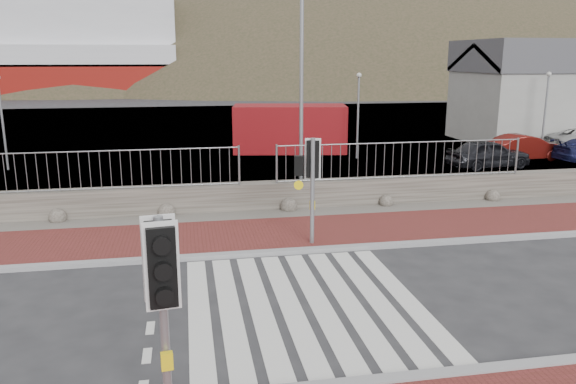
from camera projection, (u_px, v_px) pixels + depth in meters
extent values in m
plane|color=#28282B|center=(304.00, 304.00, 11.29)|extent=(220.00, 220.00, 0.00)
cube|color=maroon|center=(271.00, 235.00, 15.58)|extent=(40.00, 3.00, 0.08)
cube|color=gray|center=(280.00, 252.00, 14.15)|extent=(40.00, 0.25, 0.12)
cube|color=silver|center=(199.00, 312.00, 10.92)|extent=(0.42, 5.60, 0.01)
cube|color=silver|center=(230.00, 310.00, 11.03)|extent=(0.42, 5.60, 0.01)
cube|color=silver|center=(260.00, 307.00, 11.13)|extent=(0.42, 5.60, 0.01)
cube|color=silver|center=(290.00, 305.00, 11.24)|extent=(0.42, 5.60, 0.01)
cube|color=silver|center=(319.00, 303.00, 11.34)|extent=(0.42, 5.60, 0.01)
cube|color=silver|center=(348.00, 300.00, 11.45)|extent=(0.42, 5.60, 0.01)
cube|color=silver|center=(376.00, 298.00, 11.55)|extent=(0.42, 5.60, 0.01)
cube|color=silver|center=(403.00, 296.00, 11.66)|extent=(0.42, 5.60, 0.01)
cube|color=#59544C|center=(261.00, 215.00, 17.50)|extent=(40.00, 1.50, 0.06)
cube|color=#4A453D|center=(258.00, 196.00, 18.17)|extent=(40.00, 0.60, 0.90)
cylinder|color=gray|center=(99.00, 151.00, 16.80)|extent=(8.40, 0.04, 0.04)
cylinder|color=gray|center=(239.00, 166.00, 17.67)|extent=(0.07, 0.07, 1.20)
cylinder|color=gray|center=(402.00, 143.00, 18.47)|extent=(8.40, 0.04, 0.04)
cylinder|color=gray|center=(277.00, 165.00, 17.88)|extent=(0.07, 0.07, 1.20)
cylinder|color=gray|center=(517.00, 157.00, 19.35)|extent=(0.07, 0.07, 1.20)
cube|color=#4C4C4F|center=(219.00, 130.00, 37.97)|extent=(120.00, 40.00, 0.50)
cube|color=#3F4C54|center=(202.00, 96.00, 71.44)|extent=(220.00, 50.00, 0.05)
cube|color=silver|center=(55.00, 23.00, 70.97)|extent=(30.00, 12.00, 6.00)
cube|color=#9E9E99|center=(564.00, 106.00, 33.35)|extent=(12.00, 6.00, 4.00)
cube|color=#4C4C51|center=(570.00, 56.00, 32.67)|extent=(12.20, 6.20, 1.80)
ellipsoid|color=#2F311D|center=(114.00, 204.00, 97.42)|extent=(106.40, 68.40, 76.00)
ellipsoid|color=#2F311D|center=(362.00, 224.00, 106.69)|extent=(140.00, 90.00, 100.00)
cylinder|color=gray|center=(164.00, 329.00, 7.09)|extent=(0.12, 0.12, 2.98)
cube|color=yellow|center=(166.00, 356.00, 7.18)|extent=(0.16, 0.10, 0.23)
cube|color=black|center=(161.00, 262.00, 6.88)|extent=(0.45, 0.31, 1.12)
sphere|color=#0CE53F|center=(162.00, 286.00, 6.95)|extent=(0.16, 0.16, 0.16)
cylinder|color=gray|center=(312.00, 193.00, 14.47)|extent=(0.11, 0.11, 2.86)
cube|color=yellow|center=(312.00, 206.00, 14.55)|extent=(0.16, 0.11, 0.22)
cube|color=black|center=(313.00, 160.00, 14.27)|extent=(0.45, 0.34, 1.07)
sphere|color=#0CE53F|center=(313.00, 172.00, 14.34)|extent=(0.15, 0.15, 0.15)
cube|color=black|center=(299.00, 166.00, 14.32)|extent=(0.26, 0.21, 0.51)
cylinder|color=gray|center=(301.00, 93.00, 18.45)|extent=(0.13, 0.13, 7.37)
cube|color=maroon|center=(290.00, 129.00, 29.29)|extent=(6.11, 3.32, 2.41)
imported|color=black|center=(488.00, 154.00, 25.07)|extent=(3.86, 1.86, 1.27)
imported|color=#550F0C|center=(525.00, 147.00, 26.88)|extent=(3.85, 1.54, 1.24)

